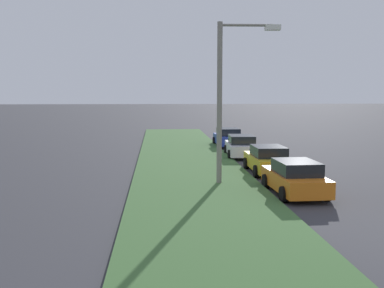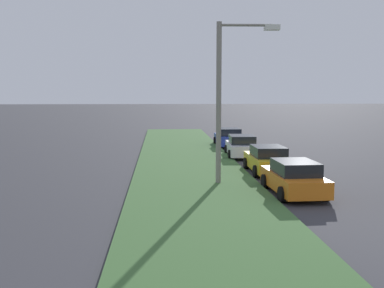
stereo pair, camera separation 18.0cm
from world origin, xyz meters
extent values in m
cube|color=#3D6633|center=(10.00, 8.00, 0.06)|extent=(60.00, 6.00, 0.12)
cube|color=orange|center=(6.86, 3.96, 0.57)|extent=(4.35, 1.93, 0.70)
cube|color=black|center=(6.66, 3.96, 1.19)|extent=(2.25, 1.66, 0.55)
cylinder|color=black|center=(8.18, 4.90, 0.32)|extent=(0.65, 0.24, 0.64)
cylinder|color=black|center=(8.24, 3.10, 0.32)|extent=(0.65, 0.24, 0.64)
cylinder|color=black|center=(5.49, 4.82, 0.32)|extent=(0.65, 0.24, 0.64)
cylinder|color=black|center=(5.54, 3.02, 0.32)|extent=(0.65, 0.24, 0.64)
cube|color=gold|center=(12.14, 3.86, 0.57)|extent=(4.31, 1.81, 0.70)
cube|color=black|center=(11.94, 3.86, 1.19)|extent=(2.20, 1.61, 0.55)
cylinder|color=black|center=(13.49, 4.76, 0.32)|extent=(0.64, 0.22, 0.64)
cylinder|color=black|center=(13.49, 2.96, 0.32)|extent=(0.64, 0.22, 0.64)
cylinder|color=black|center=(10.79, 4.77, 0.32)|extent=(0.64, 0.22, 0.64)
cylinder|color=black|center=(10.79, 2.97, 0.32)|extent=(0.64, 0.22, 0.64)
cube|color=silver|center=(18.30, 4.18, 0.57)|extent=(4.39, 2.04, 0.70)
cube|color=black|center=(18.10, 4.19, 1.19)|extent=(2.29, 1.72, 0.55)
cylinder|color=black|center=(19.69, 5.00, 0.32)|extent=(0.65, 0.26, 0.64)
cylinder|color=black|center=(19.59, 3.20, 0.32)|extent=(0.65, 0.26, 0.64)
cylinder|color=black|center=(17.00, 5.15, 0.32)|extent=(0.65, 0.26, 0.64)
cylinder|color=black|center=(16.90, 3.35, 0.32)|extent=(0.65, 0.26, 0.64)
cube|color=#23389E|center=(24.22, 4.17, 0.57)|extent=(4.32, 1.85, 0.70)
cube|color=black|center=(24.02, 4.17, 1.19)|extent=(2.22, 1.63, 0.55)
cylinder|color=black|center=(25.56, 5.09, 0.32)|extent=(0.64, 0.23, 0.64)
cylinder|color=black|center=(25.58, 3.29, 0.32)|extent=(0.64, 0.23, 0.64)
cylinder|color=black|center=(22.86, 5.06, 0.32)|extent=(0.64, 0.23, 0.64)
cylinder|color=black|center=(22.88, 3.26, 0.32)|extent=(0.64, 0.23, 0.64)
cylinder|color=gray|center=(9.06, 6.91, 3.75)|extent=(0.24, 0.24, 7.50)
cylinder|color=gray|center=(9.01, 5.71, 7.35)|extent=(0.22, 2.40, 0.12)
cube|color=silver|center=(8.96, 4.51, 7.25)|extent=(0.39, 0.71, 0.24)
camera|label=1|loc=(-12.14, 9.78, 4.37)|focal=43.28mm
camera|label=2|loc=(-12.15, 9.60, 4.37)|focal=43.28mm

